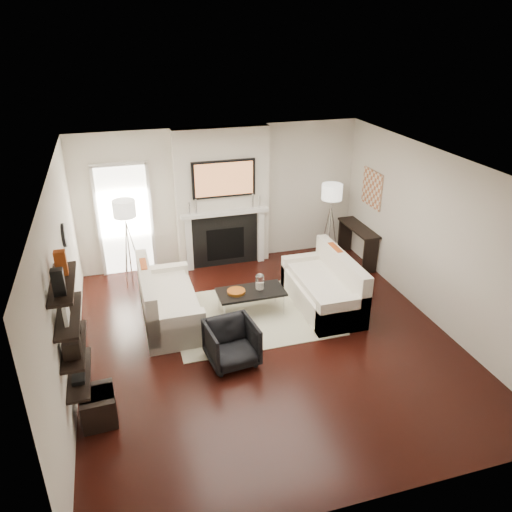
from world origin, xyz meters
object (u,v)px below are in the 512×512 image
object	(u,v)px
coffee_table	(251,292)
lamp_left_shade	(124,209)
loveseat_left_base	(170,309)
armchair	(232,341)
loveseat_right_base	(322,295)
ottoman_near	(99,404)
lamp_right_shade	(332,192)

from	to	relation	value
coffee_table	lamp_left_shade	size ratio (longest dim) A/B	2.75
loveseat_left_base	armchair	xyz separation A→B (m)	(0.69, -1.34, 0.13)
loveseat_right_base	armchair	world-z (taller)	armchair
lamp_left_shade	ottoman_near	bearing A→B (deg)	-100.03
armchair	ottoman_near	size ratio (longest dim) A/B	1.72
lamp_right_shade	loveseat_left_base	bearing A→B (deg)	-157.61
coffee_table	armchair	xyz separation A→B (m)	(-0.62, -1.20, -0.06)
coffee_table	armchair	size ratio (longest dim) A/B	1.60
lamp_left_shade	lamp_right_shade	size ratio (longest dim) A/B	1.00
lamp_left_shade	coffee_table	bearing A→B (deg)	-42.84
coffee_table	lamp_right_shade	world-z (taller)	lamp_right_shade
lamp_left_shade	armchair	bearing A→B (deg)	-67.34
loveseat_right_base	coffee_table	bearing A→B (deg)	174.05
loveseat_left_base	loveseat_right_base	world-z (taller)	same
loveseat_right_base	coffee_table	distance (m)	1.24
coffee_table	lamp_right_shade	bearing A→B (deg)	36.69
loveseat_right_base	lamp_left_shade	xyz separation A→B (m)	(-3.04, 1.82, 1.24)
coffee_table	lamp_left_shade	xyz separation A→B (m)	(-1.83, 1.70, 1.05)
loveseat_right_base	ottoman_near	bearing A→B (deg)	-155.35
loveseat_right_base	lamp_left_shade	distance (m)	3.76
loveseat_left_base	lamp_right_shade	world-z (taller)	lamp_right_shade
loveseat_left_base	lamp_left_shade	xyz separation A→B (m)	(-0.51, 1.55, 1.24)
coffee_table	armchair	distance (m)	1.35
loveseat_left_base	lamp_left_shade	distance (m)	2.05
lamp_right_shade	ottoman_near	world-z (taller)	lamp_right_shade
coffee_table	armchair	bearing A→B (deg)	-117.49
loveseat_left_base	armchair	distance (m)	1.52
loveseat_left_base	loveseat_right_base	xyz separation A→B (m)	(2.53, -0.27, 0.00)
coffee_table	ottoman_near	xyz separation A→B (m)	(-2.45, -1.81, -0.20)
coffee_table	lamp_left_shade	bearing A→B (deg)	137.16
armchair	lamp_right_shade	bearing A→B (deg)	38.72
loveseat_left_base	coffee_table	bearing A→B (deg)	-6.39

